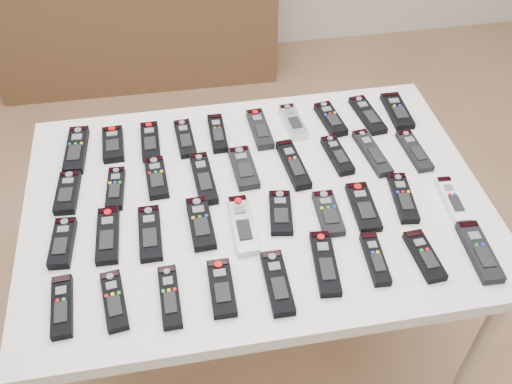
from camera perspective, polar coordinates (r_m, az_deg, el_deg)
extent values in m
plane|color=olive|center=(2.24, 3.04, -12.71)|extent=(4.00, 4.00, 0.00)
cube|color=white|center=(1.57, 0.00, -1.03)|extent=(1.25, 0.88, 0.04)
cylinder|color=beige|center=(1.84, 20.64, -15.76)|extent=(0.04, 0.04, 0.74)
cylinder|color=beige|center=(2.14, -16.95, -2.91)|extent=(0.04, 0.04, 0.74)
cylinder|color=beige|center=(2.24, 12.66, 0.80)|extent=(0.04, 0.04, 0.74)
cube|color=#4E3A1F|center=(3.30, -12.09, 16.86)|extent=(1.53, 0.40, 0.76)
cube|color=black|center=(1.77, -17.53, 4.04)|extent=(0.07, 0.20, 0.02)
cube|color=black|center=(1.76, -14.10, 4.66)|extent=(0.06, 0.15, 0.02)
cube|color=black|center=(1.75, -10.53, 5.00)|extent=(0.05, 0.17, 0.02)
cube|color=black|center=(1.74, -7.11, 5.34)|extent=(0.06, 0.17, 0.02)
cube|color=black|center=(1.75, -3.87, 5.88)|extent=(0.05, 0.17, 0.02)
cube|color=black|center=(1.76, 0.39, 6.32)|extent=(0.06, 0.18, 0.02)
cube|color=#B7B7BC|center=(1.79, 3.72, 7.04)|extent=(0.06, 0.16, 0.02)
cube|color=black|center=(1.81, 7.46, 7.24)|extent=(0.07, 0.16, 0.02)
cube|color=black|center=(1.85, 11.09, 7.57)|extent=(0.07, 0.19, 0.02)
cube|color=black|center=(1.89, 13.94, 7.89)|extent=(0.07, 0.18, 0.02)
cube|color=black|center=(1.64, -18.33, -0.06)|extent=(0.07, 0.15, 0.02)
cube|color=black|center=(1.61, -13.86, 0.36)|extent=(0.05, 0.16, 0.02)
cube|color=black|center=(1.62, -9.92, 1.42)|extent=(0.06, 0.16, 0.02)
cube|color=black|center=(1.60, -5.26, 1.37)|extent=(0.06, 0.20, 0.02)
cube|color=black|center=(1.63, -1.24, 2.43)|extent=(0.07, 0.17, 0.02)
cube|color=black|center=(1.64, 3.75, 2.76)|extent=(0.07, 0.20, 0.02)
cube|color=black|center=(1.68, 8.13, 3.67)|extent=(0.06, 0.16, 0.02)
cube|color=black|center=(1.71, 11.52, 3.88)|extent=(0.07, 0.20, 0.02)
cube|color=black|center=(1.75, 15.54, 4.00)|extent=(0.06, 0.18, 0.02)
cube|color=black|center=(1.51, -18.78, -4.83)|extent=(0.06, 0.16, 0.02)
cube|color=black|center=(1.50, -14.61, -4.21)|extent=(0.06, 0.18, 0.02)
cube|color=black|center=(1.48, -10.55, -4.06)|extent=(0.06, 0.18, 0.02)
cube|color=black|center=(1.48, -5.55, -3.12)|extent=(0.06, 0.17, 0.02)
cube|color=#B7B7BC|center=(1.48, -1.35, -3.28)|extent=(0.05, 0.20, 0.02)
cube|color=black|center=(1.51, 2.48, -2.07)|extent=(0.08, 0.16, 0.02)
cube|color=black|center=(1.51, 7.24, -2.12)|extent=(0.06, 0.15, 0.02)
cube|color=black|center=(1.54, 10.68, -1.47)|extent=(0.07, 0.17, 0.02)
cube|color=black|center=(1.59, 14.48, -0.56)|extent=(0.07, 0.18, 0.02)
cube|color=silver|center=(1.62, 19.02, -0.76)|extent=(0.05, 0.17, 0.02)
cube|color=black|center=(1.39, -18.83, -10.78)|extent=(0.05, 0.17, 0.02)
cube|color=black|center=(1.37, -14.00, -10.50)|extent=(0.07, 0.17, 0.02)
cube|color=black|center=(1.35, -8.61, -10.31)|extent=(0.05, 0.17, 0.02)
cube|color=black|center=(1.35, -3.46, -9.55)|extent=(0.06, 0.16, 0.02)
cube|color=black|center=(1.36, 2.15, -9.05)|extent=(0.05, 0.18, 0.02)
cube|color=black|center=(1.41, 6.92, -7.06)|extent=(0.07, 0.19, 0.02)
cube|color=black|center=(1.43, 11.83, -6.55)|extent=(0.05, 0.16, 0.02)
cube|color=black|center=(1.47, 16.49, -6.13)|extent=(0.06, 0.16, 0.02)
cube|color=black|center=(1.52, 21.44, -5.56)|extent=(0.07, 0.19, 0.02)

